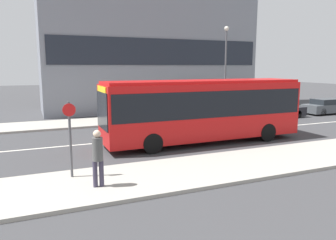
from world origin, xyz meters
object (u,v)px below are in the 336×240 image
at_px(parked_car_1, 328,106).
at_px(street_lamp, 226,62).
at_px(parked_car_0, 277,110).
at_px(pedestrian_near_stop, 98,154).
at_px(bus_stop_sign, 70,134).
at_px(city_bus, 204,107).

distance_m(parked_car_1, street_lamp, 9.90).
relative_size(parked_car_0, pedestrian_near_stop, 2.35).
xyz_separation_m(parked_car_1, street_lamp, (-8.93, 2.11, 3.73)).
xyz_separation_m(parked_car_0, bus_stop_sign, (-16.58, -8.59, 1.07)).
xyz_separation_m(pedestrian_near_stop, bus_stop_sign, (-0.68, 1.30, 0.48)).
bearing_deg(street_lamp, pedestrian_near_stop, -136.03).
distance_m(parked_car_0, street_lamp, 5.50).
distance_m(parked_car_0, pedestrian_near_stop, 18.74).
height_order(city_bus, pedestrian_near_stop, city_bus).
height_order(parked_car_1, street_lamp, street_lamp).
xyz_separation_m(city_bus, pedestrian_near_stop, (-6.45, -4.69, -0.68)).
distance_m(pedestrian_near_stop, bus_stop_sign, 1.54).
bearing_deg(parked_car_0, parked_car_1, 0.23).
bearing_deg(parked_car_0, pedestrian_near_stop, -148.11).
bearing_deg(parked_car_1, bus_stop_sign, -158.68).
bearing_deg(street_lamp, city_bus, -129.35).
relative_size(city_bus, parked_car_1, 2.41).
height_order(city_bus, street_lamp, street_lamp).
bearing_deg(city_bus, bus_stop_sign, -158.52).
bearing_deg(city_bus, parked_car_0, 24.91).
relative_size(parked_car_0, street_lamp, 0.63).
bearing_deg(parked_car_1, city_bus, -160.72).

